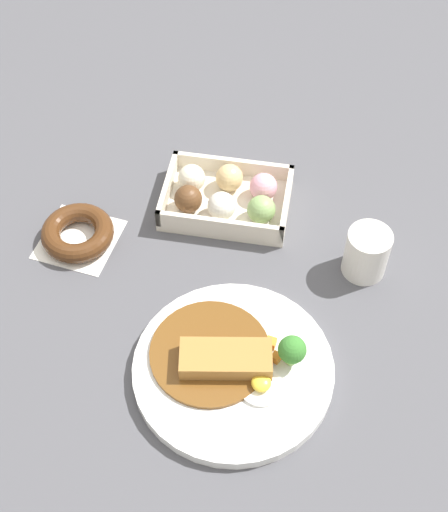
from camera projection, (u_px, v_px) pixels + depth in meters
name	position (u px, v px, depth m)	size (l,w,h in m)	color
ground_plane	(198.00, 273.00, 1.09)	(1.60, 1.60, 0.00)	#4C4C51
curry_plate	(233.00, 367.00, 0.98)	(0.27, 0.27, 0.07)	white
donut_box	(226.00, 197.00, 1.15)	(0.20, 0.14, 0.06)	beige
chocolate_ring_donut	(78.00, 233.00, 1.12)	(0.13, 0.13, 0.03)	white
coffee_mug	(367.00, 253.00, 1.07)	(0.07, 0.07, 0.08)	silver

